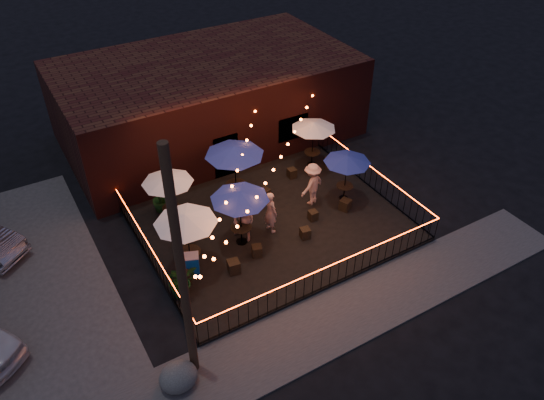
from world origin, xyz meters
The scene contains 35 objects.
ground centered at (0.00, 0.00, 0.00)m, with size 110.00×110.00×0.00m, color black.
patio centered at (0.00, 2.00, 0.07)m, with size 10.00×8.00×0.15m, color black.
sidewalk centered at (0.00, -3.25, 0.03)m, with size 18.00×2.50×0.05m, color #403C3B.
brick_building centered at (1.00, 9.99, 2.00)m, with size 14.00×8.00×4.00m.
utility_pole centered at (-5.40, -2.60, 4.00)m, with size 0.26×0.26×8.00m, color #3B2318.
fence_front centered at (0.00, -2.00, 0.66)m, with size 10.00×0.04×1.04m.
fence_left centered at (-5.00, 2.00, 0.66)m, with size 0.04×8.00×1.04m.
fence_right centered at (5.00, 2.00, 0.66)m, with size 0.04×8.00×1.04m.
festoon_lights centered at (-1.01, 1.70, 2.52)m, with size 10.02×8.72×1.32m.
cafe_table_0 centered at (-3.80, 1.35, 2.40)m, with size 2.86×2.86×2.47m.
cafe_table_1 centered at (-3.37, 4.19, 2.19)m, with size 2.60×2.60×2.23m.
cafe_table_2 centered at (-1.56, 1.64, 2.37)m, with size 2.48×2.48×2.43m.
cafe_table_3 centered at (-0.50, 4.12, 2.60)m, with size 2.99×2.99×2.68m.
cafe_table_4 centered at (3.53, 1.92, 2.12)m, with size 2.20×2.20×2.16m.
cafe_table_5 centered at (3.80, 4.80, 2.20)m, with size 2.35×2.35×2.25m.
bistro_chair_0 centered at (-4.30, 0.71, 0.38)m, with size 0.39×0.39×0.46m, color black.
bistro_chair_1 centered at (-2.56, 0.35, 0.40)m, with size 0.42×0.42×0.50m, color black.
bistro_chair_2 centered at (-3.59, 3.75, 0.36)m, with size 0.35×0.35×0.41m, color black.
bistro_chair_3 centered at (-2.95, 3.99, 0.40)m, with size 0.42×0.42×0.49m, color black.
bistro_chair_4 centered at (-1.41, 0.68, 0.37)m, with size 0.37×0.37×0.44m, color black.
bistro_chair_5 centered at (0.70, 0.62, 0.36)m, with size 0.36×0.36×0.43m, color black.
bistro_chair_6 centered at (-0.39, 4.07, 0.40)m, with size 0.42×0.42×0.50m, color black.
bistro_chair_7 centered at (0.57, 3.62, 0.39)m, with size 0.41×0.41×0.48m, color black.
bistro_chair_8 centered at (1.59, 1.40, 0.35)m, with size 0.34×0.34×0.40m, color black.
bistro_chair_9 centered at (3.11, 1.26, 0.39)m, with size 0.40×0.40×0.48m, color black.
bistro_chair_10 centered at (2.45, 4.39, 0.37)m, with size 0.36×0.36×0.43m, color black.
bistro_chair_11 centered at (4.38, 4.21, 0.38)m, with size 0.40×0.40×0.47m, color black.
patron_a centered at (-0.24, 1.69, 1.06)m, with size 0.67×0.44×1.83m, color tan.
patron_b centered at (-1.39, 1.76, 1.13)m, with size 0.96×0.74×1.97m, color tan.
patron_c centered at (2.16, 2.36, 1.11)m, with size 1.24×0.71×1.92m, color tan.
potted_shrub_a centered at (-4.60, 0.29, 0.75)m, with size 1.08×0.94×1.20m, color #153612.
potted_shrub_b centered at (-3.51, 2.57, 0.90)m, with size 0.82×0.66×1.50m, color #0F3611.
potted_shrub_c centered at (-3.48, 5.07, 0.81)m, with size 0.74×0.74×1.32m, color #19330E.
cooler centered at (-3.88, 1.12, 0.56)m, with size 0.72×0.63×0.80m.
boulder centered at (-6.04, -2.91, 0.40)m, with size 1.02×0.87×0.79m, color #4B4C47.
Camera 1 is at (-8.30, -12.20, 13.88)m, focal length 35.00 mm.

